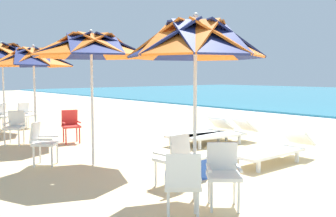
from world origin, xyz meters
TOP-DOWN VIEW (x-y plane):
  - ground_plane at (0.00, 0.00)m, footprint 80.00×80.00m
  - beach_umbrella_0 at (0.55, -2.15)m, footprint 1.95×1.95m
  - plastic_chair_0 at (1.00, -2.06)m, footprint 0.63×0.63m
  - plastic_chair_1 at (1.03, -2.83)m, footprint 0.63×0.63m
  - plastic_chair_2 at (-0.07, -1.99)m, footprint 0.50×0.47m
  - beach_umbrella_1 at (-2.19, -2.26)m, footprint 2.36×2.36m
  - plastic_chair_3 at (-2.84, -3.04)m, footprint 0.63×0.63m
  - beach_umbrella_2 at (-5.15, -2.29)m, footprint 2.07×2.07m
  - plastic_chair_4 at (-4.77, -1.49)m, footprint 0.56×0.54m
  - plastic_chair_5 at (-5.47, -2.70)m, footprint 0.63×0.63m
  - beach_umbrella_3 at (-7.84, -2.25)m, footprint 2.47×2.47m
  - plastic_chair_6 at (-8.23, -1.45)m, footprint 0.58×0.56m
  - plastic_chair_8 at (-8.39, -2.16)m, footprint 0.59×0.57m
  - sun_lounger_1 at (0.06, 0.62)m, footprint 0.69×2.16m
  - sun_lounger_2 at (-2.04, 1.35)m, footprint 0.96×2.22m
  - sun_lounger_3 at (-2.50, 1.11)m, footprint 0.78×2.18m
  - cooler_box at (-0.26, -1.41)m, footprint 0.50×0.34m

SIDE VIEW (x-z plane):
  - ground_plane at x=0.00m, z-range 0.00..0.00m
  - cooler_box at x=-0.26m, z-range 0.00..0.40m
  - sun_lounger_1 at x=0.06m, z-range -0.03..0.59m
  - sun_lounger_2 at x=-2.04m, z-range -0.03..0.59m
  - sun_lounger_3 at x=-2.50m, z-range -0.03..0.59m
  - plastic_chair_0 at x=1.00m, z-range 0.06..0.93m
  - plastic_chair_1 at x=1.03m, z-range 0.06..0.93m
  - plastic_chair_2 at x=-0.07m, z-range 0.06..0.93m
  - plastic_chair_3 at x=-2.84m, z-range 0.06..0.93m
  - plastic_chair_4 at x=-4.77m, z-range 0.06..0.93m
  - plastic_chair_5 at x=-5.47m, z-range 0.06..0.93m
  - plastic_chair_6 at x=-8.23m, z-range 0.06..0.93m
  - plastic_chair_8 at x=-8.39m, z-range 0.06..0.93m
  - beach_umbrella_2 at x=-5.15m, z-range 0.93..3.49m
  - beach_umbrella_0 at x=0.55m, z-range 0.92..3.57m
  - beach_umbrella_1 at x=-2.19m, z-range 1.00..3.66m
  - beach_umbrella_3 at x=-7.84m, z-range 1.06..3.89m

